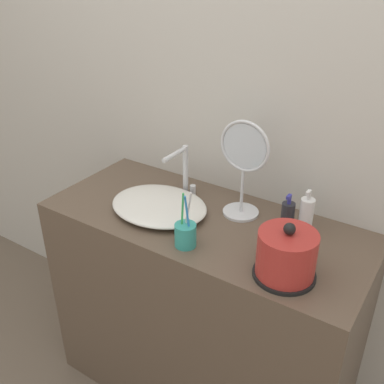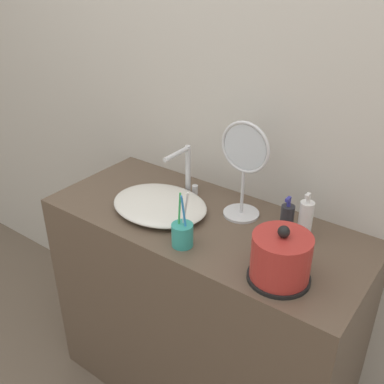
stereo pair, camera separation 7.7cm
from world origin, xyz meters
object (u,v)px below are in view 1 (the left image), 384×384
(electric_kettle, at_px, (286,257))
(shampoo_bottle, at_px, (306,216))
(toothbrush_cup, at_px, (185,234))
(lotion_bottle, at_px, (287,216))
(faucet, at_px, (184,168))
(vanity_mirror, at_px, (244,165))

(electric_kettle, relative_size, shampoo_bottle, 1.13)
(toothbrush_cup, bearing_deg, shampoo_bottle, 43.45)
(electric_kettle, xyz_separation_m, lotion_bottle, (-0.10, 0.25, -0.02))
(lotion_bottle, height_order, shampoo_bottle, shampoo_bottle)
(electric_kettle, bearing_deg, toothbrush_cup, -174.63)
(shampoo_bottle, bearing_deg, faucet, 179.62)
(faucet, bearing_deg, electric_kettle, -25.53)
(faucet, distance_m, lotion_bottle, 0.45)
(electric_kettle, xyz_separation_m, toothbrush_cup, (-0.34, -0.03, -0.03))
(faucet, height_order, toothbrush_cup, faucet)
(shampoo_bottle, bearing_deg, vanity_mirror, -179.35)
(faucet, distance_m, toothbrush_cup, 0.36)
(electric_kettle, distance_m, lotion_bottle, 0.27)
(lotion_bottle, distance_m, shampoo_bottle, 0.06)
(shampoo_bottle, distance_m, vanity_mirror, 0.28)
(electric_kettle, relative_size, lotion_bottle, 1.37)
(lotion_bottle, distance_m, vanity_mirror, 0.24)
(shampoo_bottle, bearing_deg, toothbrush_cup, -136.55)
(electric_kettle, xyz_separation_m, vanity_mirror, (-0.28, 0.25, 0.13))
(lotion_bottle, xyz_separation_m, shampoo_bottle, (0.06, 0.01, 0.01))
(faucet, xyz_separation_m, vanity_mirror, (0.26, -0.01, 0.09))
(toothbrush_cup, distance_m, vanity_mirror, 0.33)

